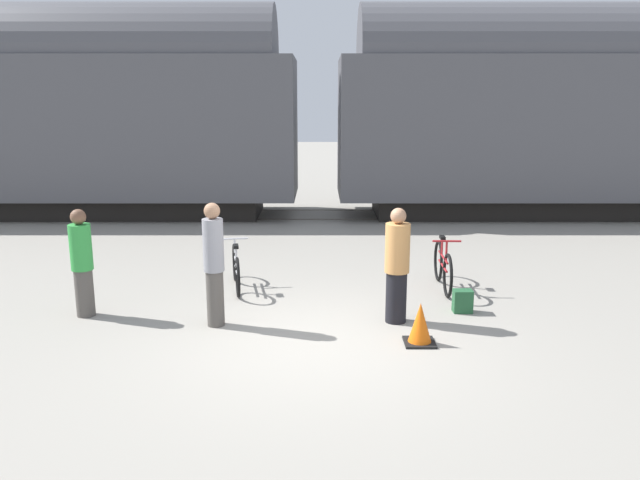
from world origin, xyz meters
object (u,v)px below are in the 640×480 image
bicycle_silver (234,268)px  bicycle_maroon (440,266)px  backpack (460,301)px  person_in_tan (394,266)px  person_in_grey (211,264)px  freight_train (315,106)px  traffic_cone (418,325)px  person_in_green (79,263)px

bicycle_silver → bicycle_maroon: size_ratio=0.96×
backpack → person_in_tan: bearing=-158.6°
bicycle_silver → person_in_tan: person_in_tan is taller
bicycle_silver → person_in_grey: size_ratio=0.92×
bicycle_silver → backpack: bicycle_silver is taller
bicycle_maroon → freight_train: bearing=107.1°
bicycle_maroon → person_in_tan: (-0.97, -1.61, 0.44)m
bicycle_maroon → backpack: size_ratio=4.92×
traffic_cone → person_in_grey: bearing=166.2°
backpack → freight_train: bearing=105.1°
person_in_grey → bicycle_maroon: bearing=-76.7°
person_in_tan → bicycle_maroon: bearing=-31.9°
backpack → traffic_cone: traffic_cone is taller
person_in_tan → traffic_cone: size_ratio=2.99×
bicycle_maroon → person_in_grey: size_ratio=0.96×
bicycle_silver → person_in_green: size_ratio=1.01×
person_in_green → traffic_cone: bearing=-89.4°
bicycle_maroon → person_in_tan: 1.93m
person_in_green → person_in_tan: (4.51, -0.26, 0.02)m
freight_train → bicycle_maroon: freight_train is taller
backpack → person_in_green: bearing=-178.4°
person_in_tan → traffic_cone: (0.22, -0.82, -0.57)m
freight_train → bicycle_silver: size_ratio=33.73×
freight_train → person_in_grey: 9.00m
person_in_green → backpack: (5.55, 0.15, -0.63)m
freight_train → bicycle_maroon: bearing=-72.9°
bicycle_silver → person_in_grey: 1.84m
backpack → traffic_cone: size_ratio=0.62×
freight_train → person_in_tan: bearing=-82.3°
person_in_grey → person_in_tan: (2.54, 0.15, -0.07)m
bicycle_maroon → traffic_cone: bicycle_maroon is taller
backpack → traffic_cone: bearing=-124.0°
freight_train → backpack: 8.83m
freight_train → person_in_tan: freight_train is taller
person_in_green → traffic_cone: size_ratio=2.88×
person_in_green → traffic_cone: (4.72, -1.08, -0.55)m
person_in_grey → person_in_tan: 2.54m
freight_train → person_in_grey: size_ratio=31.09×
bicycle_silver → backpack: size_ratio=4.72×
bicycle_silver → bicycle_maroon: bicycle_maroon is taller
freight_train → traffic_cone: 9.80m
person_in_green → bicycle_silver: bearing=-42.8°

